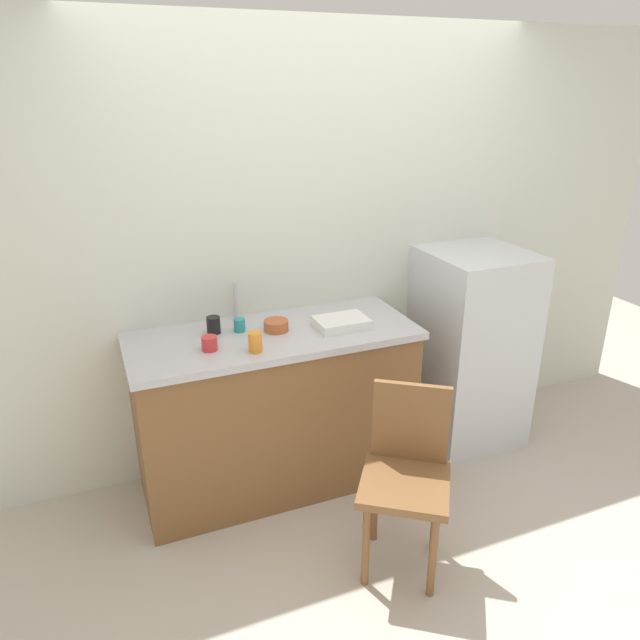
# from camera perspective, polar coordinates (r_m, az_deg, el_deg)

# --- Properties ---
(ground_plane) EXTENTS (8.00, 8.00, 0.00)m
(ground_plane) POSITION_cam_1_polar(r_m,az_deg,el_deg) (3.30, 6.63, -19.53)
(ground_plane) COLOR #BCB2A3
(back_wall) EXTENTS (4.80, 0.10, 2.50)m
(back_wall) POSITION_cam_1_polar(r_m,az_deg,el_deg) (3.50, -0.31, 6.56)
(back_wall) COLOR silver
(back_wall) RESTS_ON ground_plane
(cabinet_base) EXTENTS (1.50, 0.60, 0.90)m
(cabinet_base) POSITION_cam_1_polar(r_m,az_deg,el_deg) (3.39, -4.28, -8.78)
(cabinet_base) COLOR brown
(cabinet_base) RESTS_ON ground_plane
(countertop) EXTENTS (1.54, 0.64, 0.04)m
(countertop) POSITION_cam_1_polar(r_m,az_deg,el_deg) (3.18, -4.52, -1.50)
(countertop) COLOR #B7B7BC
(countertop) RESTS_ON cabinet_base
(faucet) EXTENTS (0.02, 0.02, 0.22)m
(faucet) POSITION_cam_1_polar(r_m,az_deg,el_deg) (3.32, -8.09, 1.86)
(faucet) COLOR #B7B7BC
(faucet) RESTS_ON countertop
(refrigerator) EXTENTS (0.59, 0.60, 1.24)m
(refrigerator) POSITION_cam_1_polar(r_m,az_deg,el_deg) (3.85, 14.19, -2.62)
(refrigerator) COLOR silver
(refrigerator) RESTS_ON ground_plane
(chair) EXTENTS (0.56, 0.56, 0.89)m
(chair) POSITION_cam_1_polar(r_m,az_deg,el_deg) (2.87, 8.27, -14.15)
(chair) COLOR brown
(chair) RESTS_ON ground_plane
(dish_tray) EXTENTS (0.28, 0.20, 0.05)m
(dish_tray) POSITION_cam_1_polar(r_m,az_deg,el_deg) (3.22, 2.07, -0.25)
(dish_tray) COLOR white
(dish_tray) RESTS_ON countertop
(terracotta_bowl) EXTENTS (0.13, 0.13, 0.06)m
(terracotta_bowl) POSITION_cam_1_polar(r_m,az_deg,el_deg) (3.18, -4.23, -0.53)
(terracotta_bowl) COLOR #B25B33
(terracotta_bowl) RESTS_ON countertop
(cup_teal) EXTENTS (0.06, 0.06, 0.07)m
(cup_teal) POSITION_cam_1_polar(r_m,az_deg,el_deg) (3.19, -7.72, -0.48)
(cup_teal) COLOR teal
(cup_teal) RESTS_ON countertop
(cup_orange) EXTENTS (0.07, 0.07, 0.10)m
(cup_orange) POSITION_cam_1_polar(r_m,az_deg,el_deg) (2.94, -6.23, -2.12)
(cup_orange) COLOR orange
(cup_orange) RESTS_ON countertop
(cup_black) EXTENTS (0.07, 0.07, 0.09)m
(cup_black) POSITION_cam_1_polar(r_m,az_deg,el_deg) (3.18, -10.16, -0.48)
(cup_black) COLOR black
(cup_black) RESTS_ON countertop
(cup_red) EXTENTS (0.08, 0.08, 0.07)m
(cup_red) POSITION_cam_1_polar(r_m,az_deg,el_deg) (2.99, -10.54, -2.21)
(cup_red) COLOR red
(cup_red) RESTS_ON countertop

